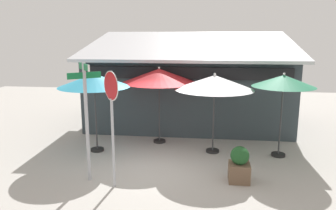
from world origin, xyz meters
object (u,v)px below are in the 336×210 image
(street_sign_post, at_px, (86,111))
(patio_umbrella_forest_green_far_right, at_px, (284,82))
(stop_sign, at_px, (112,108))
(sidewalk_planter, at_px, (239,165))
(patio_umbrella_ivory_right, at_px, (215,83))
(patio_umbrella_teal_left, at_px, (94,81))
(patio_umbrella_crimson_center, at_px, (159,76))

(street_sign_post, distance_m, patio_umbrella_forest_green_far_right, 6.00)
(stop_sign, xyz_separation_m, sidewalk_planter, (3.23, 0.68, -1.61))
(patio_umbrella_ivory_right, relative_size, sidewalk_planter, 2.72)
(stop_sign, height_order, patio_umbrella_teal_left, stop_sign)
(stop_sign, relative_size, patio_umbrella_forest_green_far_right, 1.11)
(patio_umbrella_crimson_center, height_order, patio_umbrella_forest_green_far_right, patio_umbrella_crimson_center)
(street_sign_post, distance_m, patio_umbrella_crimson_center, 3.71)
(patio_umbrella_ivory_right, bearing_deg, patio_umbrella_teal_left, -174.86)
(street_sign_post, relative_size, sidewalk_planter, 3.24)
(patio_umbrella_teal_left, bearing_deg, street_sign_post, -76.08)
(sidewalk_planter, bearing_deg, patio_umbrella_teal_left, 158.02)
(patio_umbrella_teal_left, distance_m, patio_umbrella_ivory_right, 3.89)
(stop_sign, height_order, patio_umbrella_crimson_center, stop_sign)
(patio_umbrella_ivory_right, bearing_deg, street_sign_post, -142.14)
(patio_umbrella_crimson_center, bearing_deg, patio_umbrella_forest_green_far_right, -12.83)
(patio_umbrella_crimson_center, xyz_separation_m, patio_umbrella_forest_green_far_right, (4.04, -0.92, -0.01))
(patio_umbrella_ivory_right, xyz_separation_m, patio_umbrella_forest_green_far_right, (2.11, -0.11, 0.08))
(street_sign_post, bearing_deg, stop_sign, -20.22)
(patio_umbrella_forest_green_far_right, bearing_deg, sidewalk_planter, -124.76)
(patio_umbrella_ivory_right, bearing_deg, stop_sign, -131.69)
(patio_umbrella_forest_green_far_right, bearing_deg, patio_umbrella_teal_left, -177.68)
(patio_umbrella_teal_left, relative_size, patio_umbrella_crimson_center, 0.97)
(street_sign_post, xyz_separation_m, patio_umbrella_crimson_center, (1.40, 3.40, 0.51))
(stop_sign, relative_size, patio_umbrella_crimson_center, 1.09)
(patio_umbrella_crimson_center, distance_m, patio_umbrella_forest_green_far_right, 4.14)
(patio_umbrella_ivory_right, bearing_deg, sidewalk_planter, -72.92)
(patio_umbrella_teal_left, height_order, patio_umbrella_ivory_right, patio_umbrella_teal_left)
(sidewalk_planter, bearing_deg, patio_umbrella_ivory_right, 107.08)
(stop_sign, bearing_deg, patio_umbrella_ivory_right, 48.31)
(sidewalk_planter, bearing_deg, patio_umbrella_forest_green_far_right, 55.24)
(stop_sign, bearing_deg, sidewalk_planter, 11.95)
(stop_sign, relative_size, patio_umbrella_ivory_right, 1.13)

